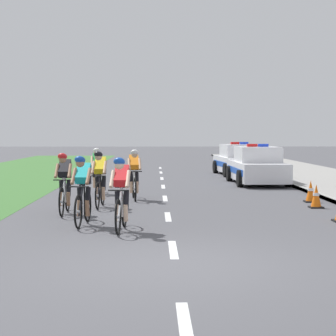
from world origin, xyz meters
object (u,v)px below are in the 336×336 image
cyclist_lead (121,193)px  cyclist_fourth (100,178)px  cyclist_second (83,190)px  police_car_nearest (257,167)px  cyclist_sixth (97,170)px  traffic_cone_mid (316,196)px  police_car_second (239,161)px  cyclist_third (64,183)px  cyclist_fifth (134,174)px  traffic_cone_far (311,192)px

cyclist_lead → cyclist_fourth: 4.04m
cyclist_second → cyclist_fourth: same height
cyclist_lead → police_car_nearest: police_car_nearest is taller
cyclist_second → cyclist_fourth: bearing=88.6°
cyclist_second → police_car_nearest: 11.85m
cyclist_fourth → cyclist_sixth: 3.58m
cyclist_sixth → traffic_cone_mid: 7.37m
cyclist_fourth → traffic_cone_mid: 5.86m
cyclist_lead → police_car_second: 16.92m
cyclist_lead → police_car_second: size_ratio=0.38×
police_car_second → police_car_nearest: bearing=-90.0°
cyclist_third → traffic_cone_mid: size_ratio=2.69×
cyclist_fifth → cyclist_sixth: size_ratio=1.00×
traffic_cone_mid → cyclist_fifth: bearing=157.3°
cyclist_third → cyclist_sixth: (0.33, 4.89, 0.00)m
cyclist_fifth → police_car_second: police_car_second is taller
cyclist_second → police_car_second: (5.63, 15.45, -0.11)m
cyclist_fourth → cyclist_lead: bearing=-78.5°
cyclist_fourth → traffic_cone_far: cyclist_fourth is taller
police_car_second → traffic_cone_mid: police_car_second is taller
cyclist_second → cyclist_fifth: 5.03m
cyclist_lead → traffic_cone_far: (5.24, 4.99, -0.48)m
cyclist_lead → traffic_cone_mid: 6.24m
cyclist_fifth → cyclist_third: bearing=-117.5°
cyclist_fourth → cyclist_sixth: same height
cyclist_second → cyclist_fourth: 3.17m
cyclist_third → cyclist_lead: bearing=-59.2°
cyclist_second → cyclist_sixth: same height
cyclist_second → cyclist_third: bearing=110.4°
cyclist_lead → cyclist_sixth: bearing=99.3°
cyclist_second → cyclist_sixth: bearing=93.0°
cyclist_fourth → cyclist_second: bearing=-91.4°
cyclist_sixth → cyclist_second: bearing=-87.0°
cyclist_sixth → police_car_nearest: police_car_nearest is taller
cyclist_third → traffic_cone_mid: cyclist_third is taller
cyclist_fifth → cyclist_fourth: bearing=-116.0°
traffic_cone_mid → cyclist_third: bearing=-171.0°
cyclist_lead → cyclist_sixth: same height
cyclist_second → police_car_nearest: police_car_nearest is taller
cyclist_lead → cyclist_fourth: same height
cyclist_fifth → police_car_second: bearing=66.0°
traffic_cone_far → police_car_second: bearing=92.5°
police_car_nearest → traffic_cone_far: size_ratio=6.93×
cyclist_lead → cyclist_fifth: (0.06, 5.74, 0.00)m
cyclist_lead → cyclist_fifth: same height
cyclist_fourth → police_car_second: bearing=65.7°
cyclist_sixth → traffic_cone_mid: cyclist_sixth is taller
cyclist_third → traffic_cone_mid: 6.69m
cyclist_lead → cyclist_third: same height
cyclist_lead → police_car_nearest: bearing=67.1°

